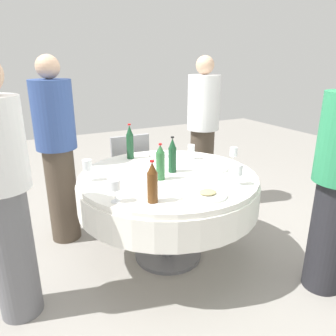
{
  "coord_description": "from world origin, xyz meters",
  "views": [
    {
      "loc": [
        1.08,
        2.09,
        1.59
      ],
      "look_at": [
        0.0,
        0.0,
        0.79
      ],
      "focal_mm": 34.14,
      "sensor_mm": 36.0,
      "label": 1
    }
  ],
  "objects_px": {
    "bottle_dark_green_west": "(172,156)",
    "bottle_green_front": "(160,163)",
    "person_near": "(203,131)",
    "wine_glass_inner": "(87,166)",
    "wine_glass_outer": "(234,153)",
    "wine_glass_south": "(191,149)",
    "plate_north": "(215,168)",
    "person_front": "(2,193)",
    "dining_table": "(168,191)",
    "plate_left": "(208,194)",
    "bottle_brown_near": "(152,183)",
    "bottle_dark_green_outer": "(130,143)",
    "wine_glass_north": "(115,186)",
    "chair_south": "(128,166)",
    "person_outer": "(57,150)",
    "wine_glass_east": "(238,171)"
  },
  "relations": [
    {
      "from": "plate_north",
      "to": "person_outer",
      "type": "relative_size",
      "value": 0.13
    },
    {
      "from": "bottle_dark_green_west",
      "to": "bottle_green_front",
      "type": "distance_m",
      "value": 0.19
    },
    {
      "from": "dining_table",
      "to": "wine_glass_south",
      "type": "bearing_deg",
      "value": -144.9
    },
    {
      "from": "wine_glass_east",
      "to": "person_outer",
      "type": "height_order",
      "value": "person_outer"
    },
    {
      "from": "bottle_dark_green_west",
      "to": "bottle_dark_green_outer",
      "type": "bearing_deg",
      "value": -71.6
    },
    {
      "from": "wine_glass_north",
      "to": "person_front",
      "type": "relative_size",
      "value": 0.09
    },
    {
      "from": "dining_table",
      "to": "plate_left",
      "type": "distance_m",
      "value": 0.52
    },
    {
      "from": "wine_glass_outer",
      "to": "person_near",
      "type": "bearing_deg",
      "value": -104.73
    },
    {
      "from": "dining_table",
      "to": "person_near",
      "type": "distance_m",
      "value": 1.15
    },
    {
      "from": "wine_glass_north",
      "to": "wine_glass_outer",
      "type": "bearing_deg",
      "value": -166.65
    },
    {
      "from": "wine_glass_north",
      "to": "person_front",
      "type": "height_order",
      "value": "person_front"
    },
    {
      "from": "bottle_dark_green_outer",
      "to": "person_near",
      "type": "bearing_deg",
      "value": -165.74
    },
    {
      "from": "plate_north",
      "to": "person_front",
      "type": "bearing_deg",
      "value": 2.05
    },
    {
      "from": "person_near",
      "to": "bottle_dark_green_outer",
      "type": "bearing_deg",
      "value": -118.89
    },
    {
      "from": "wine_glass_outer",
      "to": "plate_north",
      "type": "xyz_separation_m",
      "value": [
        0.21,
        0.04,
        -0.1
      ]
    },
    {
      "from": "bottle_green_front",
      "to": "wine_glass_outer",
      "type": "bearing_deg",
      "value": -176.68
    },
    {
      "from": "wine_glass_east",
      "to": "plate_north",
      "type": "xyz_separation_m",
      "value": [
        -0.05,
        -0.35,
        -0.1
      ]
    },
    {
      "from": "bottle_brown_near",
      "to": "plate_north",
      "type": "height_order",
      "value": "bottle_brown_near"
    },
    {
      "from": "wine_glass_north",
      "to": "person_outer",
      "type": "height_order",
      "value": "person_outer"
    },
    {
      "from": "wine_glass_outer",
      "to": "plate_left",
      "type": "relative_size",
      "value": 0.59
    },
    {
      "from": "bottle_dark_green_outer",
      "to": "person_outer",
      "type": "height_order",
      "value": "person_outer"
    },
    {
      "from": "wine_glass_outer",
      "to": "person_outer",
      "type": "bearing_deg",
      "value": -29.23
    },
    {
      "from": "person_outer",
      "to": "chair_south",
      "type": "height_order",
      "value": "person_outer"
    },
    {
      "from": "bottle_green_front",
      "to": "wine_glass_inner",
      "type": "relative_size",
      "value": 1.73
    },
    {
      "from": "bottle_dark_green_outer",
      "to": "plate_north",
      "type": "height_order",
      "value": "bottle_dark_green_outer"
    },
    {
      "from": "wine_glass_north",
      "to": "person_outer",
      "type": "relative_size",
      "value": 0.09
    },
    {
      "from": "bottle_dark_green_west",
      "to": "wine_glass_south",
      "type": "distance_m",
      "value": 0.39
    },
    {
      "from": "bottle_green_front",
      "to": "wine_glass_inner",
      "type": "bearing_deg",
      "value": -24.54
    },
    {
      "from": "bottle_brown_near",
      "to": "person_outer",
      "type": "xyz_separation_m",
      "value": [
        0.39,
        -1.12,
        -0.01
      ]
    },
    {
      "from": "wine_glass_south",
      "to": "bottle_dark_green_outer",
      "type": "bearing_deg",
      "value": -29.83
    },
    {
      "from": "plate_left",
      "to": "person_outer",
      "type": "relative_size",
      "value": 0.16
    },
    {
      "from": "person_front",
      "to": "plate_left",
      "type": "bearing_deg",
      "value": -113.38
    },
    {
      "from": "bottle_dark_green_outer",
      "to": "wine_glass_outer",
      "type": "xyz_separation_m",
      "value": [
        -0.72,
        0.57,
        -0.04
      ]
    },
    {
      "from": "wine_glass_outer",
      "to": "bottle_brown_near",
      "type": "bearing_deg",
      "value": 22.14
    },
    {
      "from": "bottle_green_front",
      "to": "plate_left",
      "type": "distance_m",
      "value": 0.46
    },
    {
      "from": "wine_glass_outer",
      "to": "wine_glass_south",
      "type": "relative_size",
      "value": 1.12
    },
    {
      "from": "bottle_green_front",
      "to": "plate_north",
      "type": "distance_m",
      "value": 0.51
    },
    {
      "from": "wine_glass_inner",
      "to": "bottle_green_front",
      "type": "bearing_deg",
      "value": 155.46
    },
    {
      "from": "chair_south",
      "to": "wine_glass_east",
      "type": "bearing_deg",
      "value": -75.98
    },
    {
      "from": "wine_glass_outer",
      "to": "person_front",
      "type": "bearing_deg",
      "value": 2.95
    },
    {
      "from": "person_front",
      "to": "person_outer",
      "type": "relative_size",
      "value": 1.0
    },
    {
      "from": "wine_glass_north",
      "to": "plate_left",
      "type": "height_order",
      "value": "wine_glass_north"
    },
    {
      "from": "wine_glass_south",
      "to": "wine_glass_north",
      "type": "xyz_separation_m",
      "value": [
        0.9,
        0.56,
        0.01
      ]
    },
    {
      "from": "bottle_dark_green_outer",
      "to": "wine_glass_north",
      "type": "height_order",
      "value": "bottle_dark_green_outer"
    },
    {
      "from": "bottle_dark_green_west",
      "to": "person_outer",
      "type": "relative_size",
      "value": 0.18
    },
    {
      "from": "wine_glass_north",
      "to": "chair_south",
      "type": "xyz_separation_m",
      "value": [
        -0.54,
        -1.27,
        -0.33
      ]
    },
    {
      "from": "person_near",
      "to": "person_front",
      "type": "distance_m",
      "value": 2.16
    },
    {
      "from": "bottle_dark_green_west",
      "to": "person_near",
      "type": "distance_m",
      "value": 1.06
    },
    {
      "from": "bottle_dark_green_west",
      "to": "bottle_green_front",
      "type": "height_order",
      "value": "bottle_dark_green_west"
    },
    {
      "from": "bottle_dark_green_outer",
      "to": "wine_glass_inner",
      "type": "height_order",
      "value": "bottle_dark_green_outer"
    }
  ]
}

